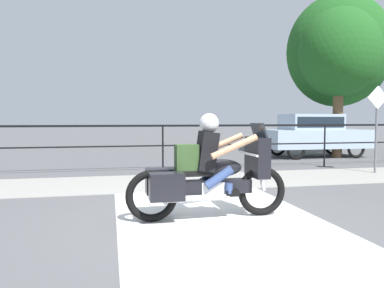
% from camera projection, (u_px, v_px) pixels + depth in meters
% --- Properties ---
extents(ground_plane, '(120.00, 120.00, 0.00)m').
position_uv_depth(ground_plane, '(212.00, 219.00, 5.52)').
color(ground_plane, '#565659').
extents(sidewalk_band, '(44.00, 2.40, 0.01)m').
position_uv_depth(sidewalk_band, '(174.00, 182.00, 8.83)').
color(sidewalk_band, '#99968E').
rests_on(sidewalk_band, ground).
extents(crosswalk_band, '(2.97, 6.00, 0.01)m').
position_uv_depth(crosswalk_band, '(223.00, 222.00, 5.34)').
color(crosswalk_band, silver).
rests_on(crosswalk_band, ground).
extents(fence_railing, '(36.00, 0.05, 1.32)m').
position_uv_depth(fence_railing, '(163.00, 135.00, 10.59)').
color(fence_railing, black).
rests_on(fence_railing, ground).
extents(motorcycle, '(2.44, 0.76, 1.56)m').
position_uv_depth(motorcycle, '(208.00, 173.00, 5.52)').
color(motorcycle, black).
rests_on(motorcycle, ground).
extents(parked_car, '(3.99, 1.70, 1.67)m').
position_uv_depth(parked_car, '(314.00, 133.00, 14.59)').
color(parked_car, '#9EB2C6').
rests_on(parked_car, ground).
extents(street_sign, '(0.63, 0.06, 2.38)m').
position_uv_depth(street_sign, '(377.00, 120.00, 10.17)').
color(street_sign, slate).
rests_on(street_sign, ground).
extents(tree_behind_sign, '(3.04, 3.04, 5.68)m').
position_uv_depth(tree_behind_sign, '(339.00, 53.00, 14.17)').
color(tree_behind_sign, brown).
rests_on(tree_behind_sign, ground).
extents(tree_behind_car, '(4.31, 4.31, 6.76)m').
position_uv_depth(tree_behind_car, '(338.00, 51.00, 15.94)').
color(tree_behind_car, brown).
rests_on(tree_behind_car, ground).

